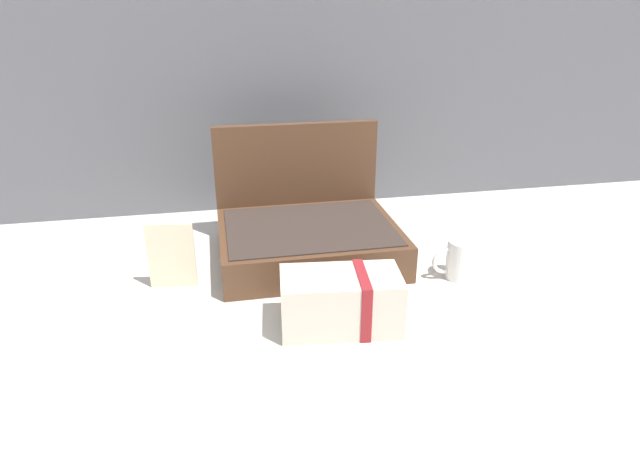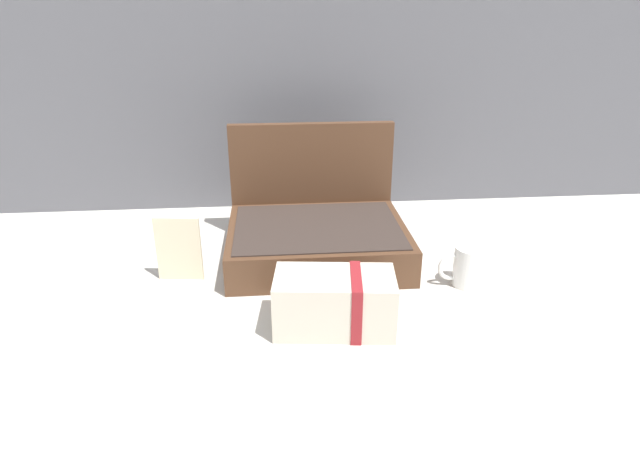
% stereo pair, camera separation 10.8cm
% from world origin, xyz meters
% --- Properties ---
extents(ground_plane, '(6.00, 6.00, 0.00)m').
position_xyz_m(ground_plane, '(0.00, 0.00, 0.00)').
color(ground_plane, beige).
extents(open_suitcase, '(0.42, 0.35, 0.29)m').
position_xyz_m(open_suitcase, '(0.02, 0.20, 0.06)').
color(open_suitcase, '#4C301E').
rests_on(open_suitcase, ground_plane).
extents(cream_toiletry_bag, '(0.24, 0.14, 0.11)m').
position_xyz_m(cream_toiletry_bag, '(0.03, -0.13, 0.05)').
color(cream_toiletry_bag, beige).
rests_on(cream_toiletry_bag, ground_plane).
extents(coffee_mug, '(0.11, 0.07, 0.09)m').
position_xyz_m(coffee_mug, '(0.34, 0.01, 0.04)').
color(coffee_mug, white).
rests_on(coffee_mug, ground_plane).
extents(info_card_left, '(0.10, 0.02, 0.15)m').
position_xyz_m(info_card_left, '(-0.29, 0.09, 0.07)').
color(info_card_left, beige).
rests_on(info_card_left, ground_plane).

